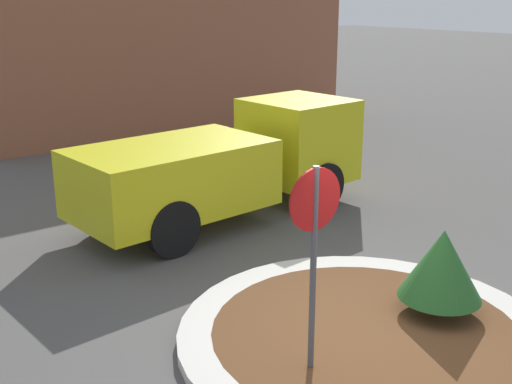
# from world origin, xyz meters

# --- Properties ---
(ground_plane) EXTENTS (120.00, 120.00, 0.00)m
(ground_plane) POSITION_xyz_m (0.00, 0.00, 0.00)
(ground_plane) COLOR #514F4C
(traffic_island) EXTENTS (4.77, 4.77, 0.14)m
(traffic_island) POSITION_xyz_m (0.00, 0.00, 0.07)
(traffic_island) COLOR beige
(traffic_island) RESTS_ON ground_plane
(stop_sign) EXTENTS (0.69, 0.07, 2.50)m
(stop_sign) POSITION_xyz_m (-1.11, -0.19, 1.73)
(stop_sign) COLOR #4C4C51
(stop_sign) RESTS_ON ground_plane
(island_shrub) EXTENTS (1.09, 1.09, 1.16)m
(island_shrub) POSITION_xyz_m (1.10, -0.24, 0.84)
(island_shrub) COLOR brown
(island_shrub) RESTS_ON traffic_island
(utility_truck) EXTENTS (6.01, 2.45, 2.11)m
(utility_truck) POSITION_xyz_m (1.31, 4.91, 1.10)
(utility_truck) COLOR gold
(utility_truck) RESTS_ON ground_plane
(storefront_building) EXTENTS (12.44, 6.07, 5.88)m
(storefront_building) POSITION_xyz_m (4.92, 15.19, 2.94)
(storefront_building) COLOR #93563D
(storefront_building) RESTS_ON ground_plane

